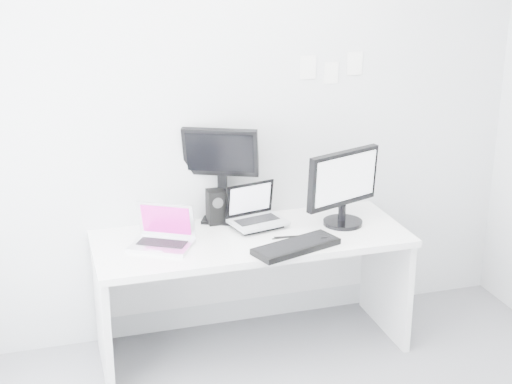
{
  "coord_description": "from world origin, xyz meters",
  "views": [
    {
      "loc": [
        -1.11,
        -2.57,
        2.36
      ],
      "look_at": [
        0.02,
        1.23,
        1.0
      ],
      "focal_mm": 52.56,
      "sensor_mm": 36.0,
      "label": 1
    }
  ],
  "objects": [
    {
      "name": "rear_monitor",
      "position": [
        -0.1,
        1.53,
        1.03
      ],
      "size": [
        0.47,
        0.33,
        0.6
      ],
      "primitive_type": "cube",
      "rotation": [
        0.0,
        0.0,
        -0.43
      ],
      "color": "black",
      "rests_on": "desk"
    },
    {
      "name": "macbook",
      "position": [
        -0.53,
        1.23,
        0.85
      ],
      "size": [
        0.41,
        0.38,
        0.25
      ],
      "primitive_type": "cube",
      "rotation": [
        0.0,
        0.0,
        -0.52
      ],
      "color": "silver",
      "rests_on": "desk"
    },
    {
      "name": "mouse",
      "position": [
        0.36,
        1.03,
        0.75
      ],
      "size": [
        0.12,
        0.08,
        0.04
      ],
      "primitive_type": "ellipsoid",
      "rotation": [
        0.0,
        0.0,
        0.11
      ],
      "color": "black",
      "rests_on": "desk"
    },
    {
      "name": "speaker",
      "position": [
        -0.15,
        1.51,
        0.83
      ],
      "size": [
        0.13,
        0.13,
        0.21
      ],
      "primitive_type": "cube",
      "rotation": [
        0.0,
        0.0,
        -0.34
      ],
      "color": "black",
      "rests_on": "desk"
    },
    {
      "name": "wall_note_1",
      "position": [
        0.6,
        1.59,
        1.58
      ],
      "size": [
        0.09,
        0.0,
        0.13
      ],
      "primitive_type": "cube",
      "color": "white",
      "rests_on": "back_wall"
    },
    {
      "name": "wall_note_2",
      "position": [
        0.75,
        1.59,
        1.63
      ],
      "size": [
        0.1,
        0.0,
        0.14
      ],
      "primitive_type": "cube",
      "color": "white",
      "rests_on": "back_wall"
    },
    {
      "name": "keyboard",
      "position": [
        0.18,
        0.99,
        0.75
      ],
      "size": [
        0.53,
        0.33,
        0.03
      ],
      "primitive_type": "cube",
      "rotation": [
        0.0,
        0.0,
        0.33
      ],
      "color": "black",
      "rests_on": "desk"
    },
    {
      "name": "wall_note_0",
      "position": [
        0.45,
        1.59,
        1.62
      ],
      "size": [
        0.1,
        0.0,
        0.14
      ],
      "primitive_type": "cube",
      "color": "white",
      "rests_on": "back_wall"
    },
    {
      "name": "dell_laptop",
      "position": [
        0.07,
        1.36,
        0.86
      ],
      "size": [
        0.36,
        0.31,
        0.26
      ],
      "primitive_type": "cube",
      "rotation": [
        0.0,
        0.0,
        0.23
      ],
      "color": "#B1B4B9",
      "rests_on": "desk"
    },
    {
      "name": "back_wall",
      "position": [
        0.0,
        1.6,
        1.35
      ],
      "size": [
        3.6,
        0.0,
        3.6
      ],
      "primitive_type": "plane",
      "rotation": [
        1.57,
        0.0,
        0.0
      ],
      "color": "silver",
      "rests_on": "ground"
    },
    {
      "name": "desk",
      "position": [
        0.0,
        1.25,
        0.36
      ],
      "size": [
        1.8,
        0.7,
        0.73
      ],
      "primitive_type": "cube",
      "color": "white",
      "rests_on": "ground"
    },
    {
      "name": "samsung_monitor",
      "position": [
        0.57,
        1.27,
        0.96
      ],
      "size": [
        0.56,
        0.4,
        0.47
      ],
      "primitive_type": "cube",
      "rotation": [
        0.0,
        0.0,
        0.37
      ],
      "color": "black",
      "rests_on": "desk"
    }
  ]
}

